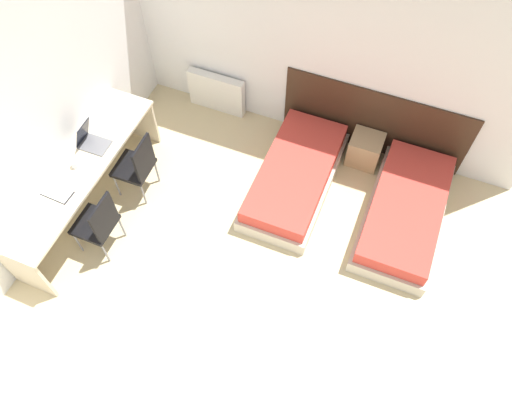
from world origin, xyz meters
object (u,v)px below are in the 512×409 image
Objects in this scene: nightstand at (365,149)px; chair_near_notebook at (98,223)px; bed_near_door at (405,212)px; chair_near_laptop at (137,165)px; bed_near_window at (295,176)px; laptop at (91,140)px.

chair_near_notebook is at bearing -135.74° from nightstand.
chair_near_notebook reaches higher than bed_near_door.
chair_near_laptop is (-2.46, -1.52, 0.30)m from nightstand.
chair_near_notebook is (0.00, -0.87, 0.00)m from chair_near_laptop.
nightstand is 0.45× the size of chair_near_notebook.
chair_near_laptop reaches higher than bed_near_door.
bed_near_window is 2.44m from chair_near_notebook.
bed_near_window is at bearing 22.36° from chair_near_laptop.
nightstand is (-0.70, 0.74, 0.02)m from bed_near_door.
bed_near_window is 2.50m from laptop.
nightstand is (0.70, 0.74, 0.02)m from bed_near_window.
chair_near_laptop is at bearing -155.87° from bed_near_window.
laptop is (-0.49, -0.09, 0.33)m from chair_near_laptop.
chair_near_laptop is 1.00× the size of chair_near_notebook.
chair_near_laptop is 0.87m from chair_near_notebook.
chair_near_laptop reaches higher than bed_near_window.
chair_near_notebook is at bearing -58.93° from laptop.
chair_near_laptop is at bearing 9.07° from laptop.
laptop reaches higher than nightstand.
laptop reaches higher than bed_near_door.
nightstand is 1.23× the size of laptop.
chair_near_notebook is (-3.16, -1.66, 0.33)m from bed_near_door.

